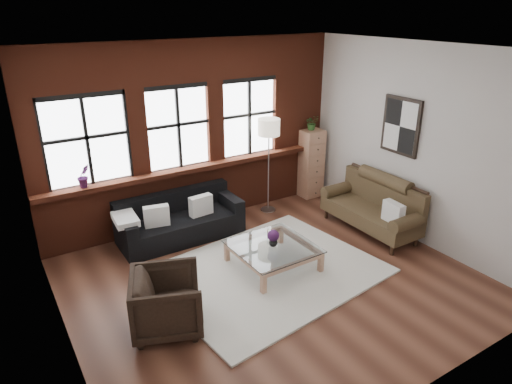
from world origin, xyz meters
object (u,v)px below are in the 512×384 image
vintage_settee (371,205)px  coffee_table (273,257)px  vase (273,242)px  drawer_chest (310,163)px  dark_sofa (180,218)px  armchair (167,302)px  floor_lamp (269,163)px

vintage_settee → coffee_table: bearing=-177.2°
vase → drawer_chest: drawer_chest is taller
dark_sofa → armchair: bearing=-117.2°
vintage_settee → armchair: bearing=-171.7°
coffee_table → drawer_chest: size_ratio=0.82×
vase → dark_sofa: bearing=116.0°
coffee_table → floor_lamp: floor_lamp is taller
armchair → dark_sofa: bearing=-6.5°
dark_sofa → vase: (0.79, -1.62, 0.07)m
armchair → drawer_chest: bearing=-38.5°
armchair → floor_lamp: 3.75m
vintage_settee → drawer_chest: drawer_chest is taller
dark_sofa → drawer_chest: bearing=6.6°
vintage_settee → drawer_chest: bearing=85.8°
floor_lamp → drawer_chest: bearing=9.7°
vase → floor_lamp: (1.08, 1.77, 0.54)m
coffee_table → vase: size_ratio=8.20×
armchair → floor_lamp: (2.95, 2.24, 0.59)m
floor_lamp → vintage_settee: bearing=-58.7°
vintage_settee → vase: bearing=-177.2°
drawer_chest → armchair: bearing=-149.2°
vintage_settee → armchair: 4.00m
coffee_table → vintage_settee: bearing=2.8°
dark_sofa → vintage_settee: size_ratio=1.11×
armchair → vase: armchair is taller
coffee_table → vase: 0.26m
vintage_settee → armchair: vintage_settee is taller
vintage_settee → floor_lamp: floor_lamp is taller
floor_lamp → coffee_table: bearing=-121.5°
dark_sofa → vintage_settee: bearing=-27.6°
dark_sofa → floor_lamp: (1.87, 0.15, 0.60)m
drawer_chest → vase: bearing=-138.6°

